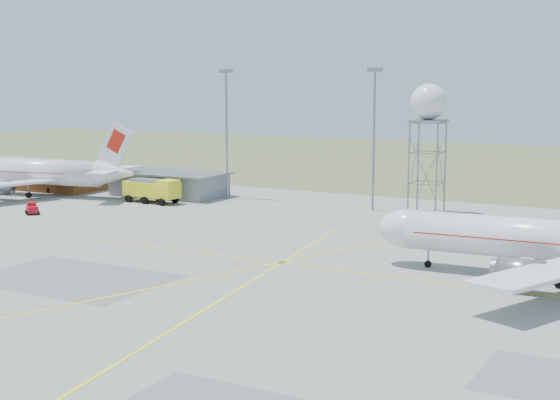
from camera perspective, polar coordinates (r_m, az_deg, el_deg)
The scene contains 11 objects.
ground at distance 53.23m, azimuth -10.22°, elevation -11.70°, with size 400.00×400.00×0.00m, color #9E9E99.
grass_strip at distance 182.44m, azimuth 18.42°, elevation 2.34°, with size 400.00×120.00×0.03m, color #4E6135.
building_orange at distance 147.55m, azimuth -17.99°, elevation 1.83°, with size 33.00×12.00×4.30m.
building_grey at distance 129.19m, azimuth -8.11°, elevation 1.18°, with size 19.00×10.00×3.90m.
mast_a at distance 124.28m, azimuth -3.93°, elevation 5.64°, with size 2.20×0.50×20.50m.
mast_b at distance 112.88m, azimuth 6.89°, elevation 5.31°, with size 2.20×0.50×20.50m.
airliner_main at distance 76.99m, azimuth 19.10°, elevation -2.90°, with size 35.05×34.05×11.92m.
airliner_far at distance 134.65m, azimuth -17.76°, elevation 1.95°, with size 36.45×34.97×12.44m.
radar_tower at distance 111.79m, azimuth 10.76°, elevation 4.26°, with size 5.05×5.05×18.28m.
fire_truck at distance 121.83m, azimuth -9.28°, elevation 0.63°, with size 9.51×4.21×3.74m.
baggage_tug at distance 115.24m, azimuth -17.68°, elevation -0.69°, with size 2.62×2.57×1.68m.
Camera 1 is at (31.58, -38.75, 18.27)m, focal length 50.00 mm.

